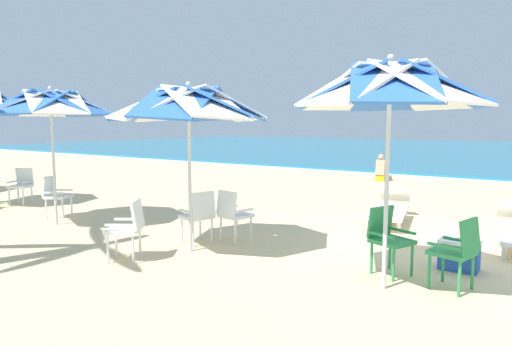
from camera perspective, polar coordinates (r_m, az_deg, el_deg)
name	(u,v)px	position (r m, az deg, el deg)	size (l,w,h in m)	color
ground_plane	(458,254)	(7.50, 23.99, -9.30)	(80.00, 80.00, 0.00)	beige
beach_umbrella_0	(390,88)	(5.40, 16.44, 10.17)	(2.23, 2.23, 2.71)	silver
plastic_chair_0	(458,249)	(5.80, 24.01, -8.70)	(0.55, 0.53, 0.87)	#2D8C4C
plastic_chair_1	(388,236)	(6.14, 16.24, -7.58)	(0.59, 0.57, 0.87)	#2D8C4C
beach_umbrella_1	(189,106)	(6.84, -8.45, 8.38)	(2.39, 2.39, 2.55)	silver
plastic_chair_2	(129,226)	(6.72, -15.71, -6.39)	(0.63, 0.62, 0.87)	white
plastic_chair_3	(233,213)	(7.42, -2.94, -4.98)	(0.51, 0.54, 0.87)	white
plastic_chair_4	(199,214)	(7.38, -7.19, -5.08)	(0.57, 0.54, 0.87)	white
beach_umbrella_2	(51,104)	(9.40, -24.35, 7.85)	(2.42, 2.42, 2.64)	silver
plastic_chair_5	(55,194)	(10.25, -23.88, -2.40)	(0.62, 0.60, 0.87)	white
plastic_chair_8	(22,184)	(12.32, -27.34, -1.20)	(0.60, 0.62, 0.87)	white
sun_lounger_1	(390,208)	(9.34, 16.44, -4.25)	(1.06, 2.23, 0.62)	white
cooler_box	(459,255)	(6.69, 24.15, -9.36)	(0.50, 0.34, 0.40)	blue
beachgoer_seated	(382,172)	(16.05, 15.56, 0.10)	(0.30, 0.93, 0.92)	yellow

